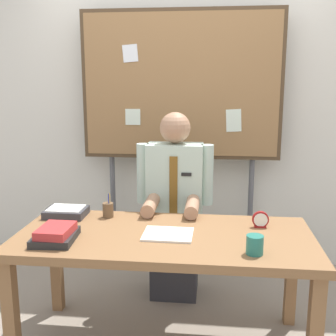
# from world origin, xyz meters

# --- Properties ---
(back_wall) EXTENTS (6.40, 0.08, 2.70)m
(back_wall) POSITION_xyz_m (0.00, 1.34, 1.35)
(back_wall) COLOR silver
(back_wall) RESTS_ON ground_plane
(desk) EXTENTS (1.72, 0.78, 0.72)m
(desk) POSITION_xyz_m (0.00, 0.00, 0.64)
(desk) COLOR brown
(desk) RESTS_ON ground_plane
(person) EXTENTS (0.55, 0.56, 1.38)m
(person) POSITION_xyz_m (0.00, 0.64, 0.64)
(person) COLOR #2D2D33
(person) RESTS_ON ground_plane
(bulletin_board) EXTENTS (1.62, 0.09, 2.15)m
(bulletin_board) POSITION_xyz_m (-0.00, 1.14, 1.53)
(bulletin_board) COLOR #4C3823
(bulletin_board) RESTS_ON ground_plane
(book_stack) EXTENTS (0.24, 0.29, 0.09)m
(book_stack) POSITION_xyz_m (-0.58, -0.18, 0.76)
(book_stack) COLOR #262626
(book_stack) RESTS_ON desk
(open_notebook) EXTENTS (0.29, 0.24, 0.01)m
(open_notebook) POSITION_xyz_m (0.02, -0.02, 0.73)
(open_notebook) COLOR white
(open_notebook) RESTS_ON desk
(desk_clock) EXTENTS (0.10, 0.04, 0.10)m
(desk_clock) POSITION_xyz_m (0.56, 0.17, 0.77)
(desk_clock) COLOR maroon
(desk_clock) RESTS_ON desk
(coffee_mug) EXTENTS (0.09, 0.09, 0.10)m
(coffee_mug) POSITION_xyz_m (0.49, -0.23, 0.77)
(coffee_mug) COLOR #267266
(coffee_mug) RESTS_ON desk
(pen_holder) EXTENTS (0.07, 0.07, 0.16)m
(pen_holder) POSITION_xyz_m (-0.40, 0.26, 0.77)
(pen_holder) COLOR brown
(pen_holder) RESTS_ON desk
(paper_tray) EXTENTS (0.26, 0.20, 0.06)m
(paper_tray) POSITION_xyz_m (-0.68, 0.25, 0.75)
(paper_tray) COLOR #333338
(paper_tray) RESTS_ON desk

